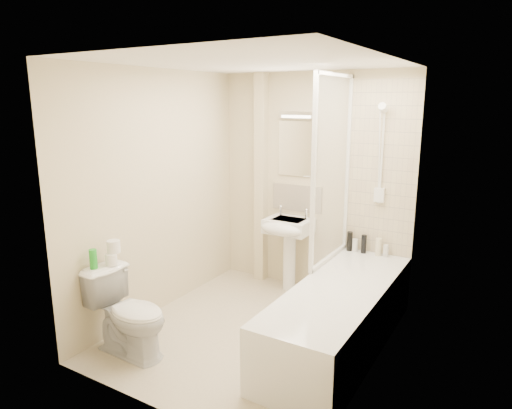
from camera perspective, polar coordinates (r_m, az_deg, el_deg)
The scene contains 24 objects.
floor at distance 4.38m, azimuth -0.28°, elevation -15.77°, with size 2.50×2.50×0.00m, color beige.
wall_back at distance 5.03m, azimuth 7.09°, elevation 2.49°, with size 2.20×0.02×2.40m, color beige.
wall_left at distance 4.60m, azimuth -12.11°, elevation 1.32°, with size 0.02×2.50×2.40m, color beige.
wall_right at distance 3.52m, azimuth 15.21°, elevation -2.38°, with size 0.02×2.50×2.40m, color beige.
ceiling at distance 3.85m, azimuth -0.33°, elevation 17.36°, with size 2.20×2.50×0.02m, color white.
tile_back at distance 4.74m, azimuth 15.44°, elevation 4.24°, with size 0.70×0.01×1.75m, color beige.
tile_right at distance 3.66m, azimuth 16.10°, elevation 1.77°, with size 0.01×2.10×1.75m, color beige.
pipe_boxing at distance 5.26m, azimuth 0.64°, elevation 3.04°, with size 0.12×0.12×2.40m, color beige.
splashback at distance 5.13m, azimuth 5.12°, elevation 0.81°, with size 0.60×0.01×0.30m, color beige.
mirror at distance 5.05m, azimuth 5.24°, elevation 6.92°, with size 0.46×0.01×0.60m, color white.
strip_light at distance 5.00m, azimuth 5.21°, elevation 11.12°, with size 0.42×0.07×0.07m, color silver.
bathtub at distance 4.12m, azimuth 10.43°, elevation -13.42°, with size 0.70×2.10×0.55m.
shower_screen at distance 4.43m, azimuth 9.54°, elevation 4.28°, with size 0.04×0.92×1.80m.
shower_fixture at distance 4.68m, azimuth 15.36°, elevation 5.64°, with size 0.10×0.16×0.99m.
pedestal_sink at distance 5.03m, azimuth 3.91°, elevation -3.74°, with size 0.49×0.46×0.95m.
bottle_black_a at distance 4.91m, azimuth 11.63°, elevation -4.52°, with size 0.06×0.06×0.20m, color black.
bottle_white_a at distance 4.90m, azimuth 12.28°, elevation -5.00°, with size 0.06×0.06×0.14m, color white.
bottle_black_b at distance 4.87m, azimuth 13.32°, elevation -4.84°, with size 0.05×0.05×0.19m, color black.
bottle_cream at distance 4.83m, azimuth 15.06°, elevation -5.15°, with size 0.06×0.06×0.18m, color beige.
bottle_white_b at distance 4.82m, azimuth 15.92°, elevation -5.59°, with size 0.05×0.05×0.12m, color silver.
toilet at distance 4.05m, azimuth -15.56°, elevation -12.94°, with size 0.73×0.43×0.73m, color white.
toilet_roll_lower at distance 4.09m, azimuth -17.65°, elevation -6.55°, with size 0.10×0.10×0.10m, color white.
toilet_roll_upper at distance 4.09m, azimuth -17.38°, elevation -5.03°, with size 0.11×0.11×0.11m, color white.
green_bottle at distance 4.04m, azimuth -19.67°, elevation -6.45°, with size 0.06×0.06×0.17m, color green.
Camera 1 is at (1.99, -3.29, 2.10)m, focal length 32.00 mm.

